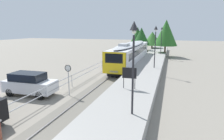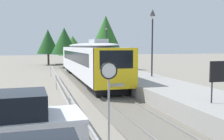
{
  "view_description": "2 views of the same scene",
  "coord_description": "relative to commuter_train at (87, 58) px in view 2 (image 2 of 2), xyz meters",
  "views": [
    {
      "loc": [
        6.23,
        -4.83,
        5.82
      ],
      "look_at": [
        0.4,
        13.96,
        1.6
      ],
      "focal_mm": 30.67,
      "sensor_mm": 36.0,
      "label": 1
    },
    {
      "loc": [
        -4.52,
        1.15,
        3.32
      ],
      "look_at": [
        0.0,
        16.96,
        1.8
      ],
      "focal_mm": 41.03,
      "sensor_mm": 36.0,
      "label": 2
    }
  ],
  "objects": [
    {
      "name": "carpark_fence",
      "position": [
        -3.3,
        -13.71,
        -1.24
      ],
      "size": [
        0.06,
        36.06,
        1.25
      ],
      "color": "#9EA0A5",
      "rests_on": "ground"
    },
    {
      "name": "platform_lamp_far_end",
      "position": [
        4.24,
        8.84,
        2.48
      ],
      "size": [
        0.34,
        0.34,
        5.35
      ],
      "color": "#232328",
      "rests_on": "station_platform"
    },
    {
      "name": "ground_plane",
      "position": [
        -3.0,
        -3.71,
        -2.15
      ],
      "size": [
        160.0,
        160.0,
        0.0
      ],
      "primitive_type": "plane",
      "color": "gray"
    },
    {
      "name": "tree_distant_left",
      "position": [
        -0.73,
        15.34,
        2.0
      ],
      "size": [
        4.04,
        4.04,
        6.2
      ],
      "color": "brown",
      "rests_on": "ground"
    },
    {
      "name": "commuter_train",
      "position": [
        0.0,
        0.0,
        0.0
      ],
      "size": [
        2.82,
        19.72,
        3.74
      ],
      "color": "silver",
      "rests_on": "track_rails"
    },
    {
      "name": "station_platform",
      "position": [
        3.25,
        -3.71,
        -1.7
      ],
      "size": [
        3.9,
        60.0,
        0.9
      ],
      "primitive_type": "cube",
      "color": "#999691",
      "rests_on": "ground"
    },
    {
      "name": "tree_behind_station_far",
      "position": [
        4.95,
        11.87,
        2.92
      ],
      "size": [
        4.86,
        4.86,
        7.77
      ],
      "color": "brown",
      "rests_on": "ground"
    },
    {
      "name": "speed_limit_sign",
      "position": [
        -2.23,
        -16.17,
        -0.02
      ],
      "size": [
        0.61,
        0.1,
        2.81
      ],
      "color": "#9EA0A5",
      "rests_on": "ground"
    },
    {
      "name": "track_rails",
      "position": [
        0.0,
        -3.71,
        -2.11
      ],
      "size": [
        3.2,
        60.0,
        0.14
      ],
      "color": "#6B665B",
      "rests_on": "ground"
    },
    {
      "name": "tree_behind_carpark",
      "position": [
        -2.9,
        22.85,
        2.01
      ],
      "size": [
        4.02,
        4.02,
        6.36
      ],
      "color": "brown",
      "rests_on": "ground"
    },
    {
      "name": "platform_lamp_mid_platform",
      "position": [
        4.24,
        -5.64,
        2.48
      ],
      "size": [
        0.34,
        0.34,
        5.35
      ],
      "color": "#232328",
      "rests_on": "station_platform"
    },
    {
      "name": "platform_notice_board",
      "position": [
        3.03,
        -15.35,
        0.04
      ],
      "size": [
        1.2,
        0.08,
        1.8
      ],
      "color": "#232328",
      "rests_on": "station_platform"
    },
    {
      "name": "tree_distant_centre",
      "position": [
        1.28,
        21.24,
        1.27
      ],
      "size": [
        5.06,
        5.06,
        5.18
      ],
      "color": "brown",
      "rests_on": "ground"
    }
  ]
}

